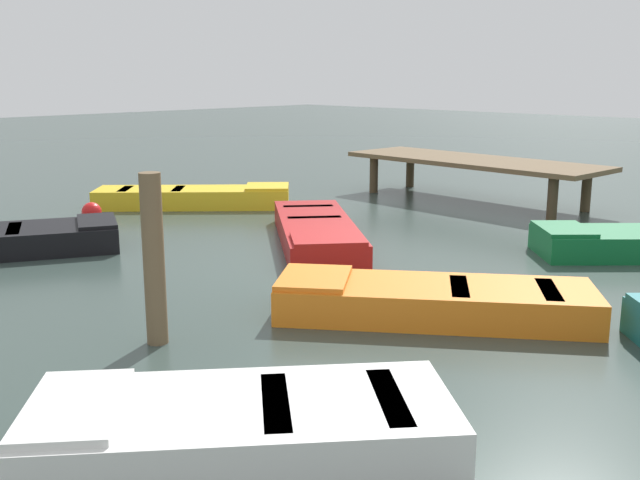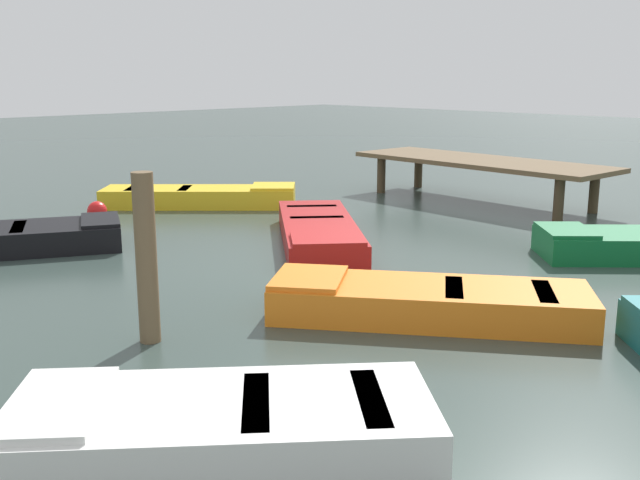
% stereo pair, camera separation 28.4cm
% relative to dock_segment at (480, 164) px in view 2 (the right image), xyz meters
% --- Properties ---
extents(ground_plane, '(80.00, 80.00, 0.00)m').
position_rel_dock_segment_xyz_m(ground_plane, '(1.35, -6.29, -0.85)').
color(ground_plane, '#33423D').
extents(dock_segment, '(5.97, 2.21, 0.95)m').
position_rel_dock_segment_xyz_m(dock_segment, '(0.00, 0.00, 0.00)').
color(dock_segment, brown).
rests_on(dock_segment, ground_plane).
extents(rowboat_black, '(2.43, 3.03, 0.46)m').
position_rel_dock_segment_xyz_m(rowboat_black, '(-2.49, -9.00, -0.63)').
color(rowboat_black, black).
rests_on(rowboat_black, ground_plane).
extents(rowboat_orange, '(3.66, 3.11, 0.46)m').
position_rel_dock_segment_xyz_m(rowboat_orange, '(4.08, -7.24, -0.63)').
color(rowboat_orange, orange).
rests_on(rowboat_orange, ground_plane).
extents(rowboat_red, '(3.81, 3.44, 0.46)m').
position_rel_dock_segment_xyz_m(rowboat_red, '(0.46, -5.45, -0.63)').
color(rowboat_red, maroon).
rests_on(rowboat_red, ground_plane).
extents(rowboat_yellow, '(3.63, 3.66, 0.46)m').
position_rel_dock_segment_xyz_m(rowboat_yellow, '(-3.88, -4.72, -0.63)').
color(rowboat_yellow, gold).
rests_on(rowboat_yellow, ground_plane).
extents(rowboat_white, '(3.07, 3.28, 0.46)m').
position_rel_dock_segment_xyz_m(rowboat_white, '(4.89, -10.83, -0.63)').
color(rowboat_white, silver).
rests_on(rowboat_white, ground_plane).
extents(mooring_piling_center, '(0.22, 0.22, 1.82)m').
position_rel_dock_segment_xyz_m(mooring_piling_center, '(2.47, -9.94, 0.06)').
color(mooring_piling_center, brown).
rests_on(mooring_piling_center, ground_plane).
extents(marker_buoy, '(0.36, 0.36, 0.48)m').
position_rel_dock_segment_xyz_m(marker_buoy, '(-3.46, -7.37, -0.56)').
color(marker_buoy, '#262626').
rests_on(marker_buoy, ground_plane).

